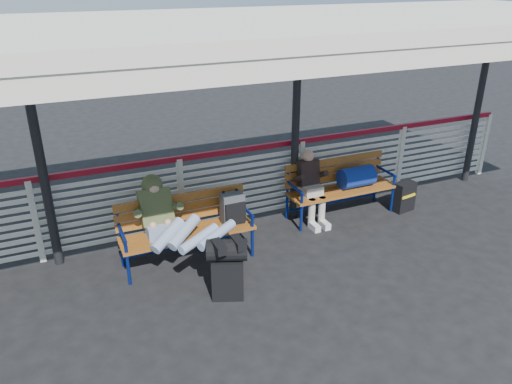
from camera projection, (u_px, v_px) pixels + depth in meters
name	position (u px, v px, depth m)	size (l,w,h in m)	color
ground	(228.00, 301.00, 6.03)	(60.00, 60.00, 0.00)	black
fence	(181.00, 193.00, 7.35)	(12.08, 0.08, 1.24)	silver
canopy	(194.00, 32.00, 5.52)	(12.60, 3.60, 3.16)	silver
luggage_stack	(227.00, 266.00, 5.95)	(0.54, 0.42, 0.79)	black
bench_left	(198.00, 219.00, 6.74)	(1.80, 0.56, 0.92)	#A1611F
bench_right	(348.00, 180.00, 8.00)	(1.80, 0.56, 0.92)	#A1611F
traveler_man	(182.00, 228.00, 6.29)	(0.94, 1.64, 0.77)	#9AB0D0
companion_person	(311.00, 186.00, 7.74)	(0.32, 0.66, 1.15)	#B4AEA3
suitcase_side	(404.00, 197.00, 8.22)	(0.39, 0.27, 0.50)	black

